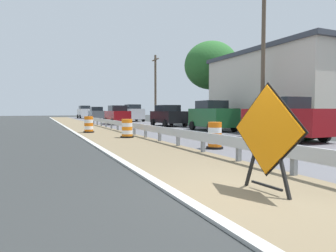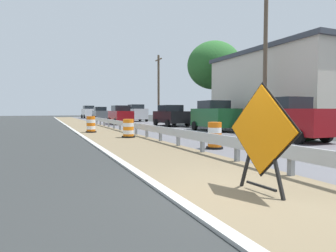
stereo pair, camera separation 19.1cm
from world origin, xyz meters
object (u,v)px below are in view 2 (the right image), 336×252
Objects in this scene: traffic_barrel_nearest at (215,137)px; traffic_barrel_mid at (91,125)px; warning_sign_diamond at (261,134)px; utility_pole_near at (265,56)px; car_lead_far_lane at (88,112)px; car_mid_far_lane at (171,116)px; car_trailing_near_lane at (136,113)px; utility_pole_mid at (159,88)px; traffic_barrel_close at (128,129)px; car_distant_a at (215,116)px; car_trailing_far_lane at (120,115)px; car_lead_near_lane at (100,113)px; car_distant_c at (286,119)px.

traffic_barrel_nearest is 10.70m from traffic_barrel_mid.
traffic_barrel_mid is at bearing 106.96° from traffic_barrel_nearest.
warning_sign_diamond is 13.65m from utility_pole_near.
car_lead_far_lane reaches higher than car_mid_far_lane.
car_trailing_near_lane is at bearing 79.40° from traffic_barrel_nearest.
traffic_barrel_close is at bearing -116.25° from utility_pole_mid.
car_lead_far_lane reaches higher than car_distant_a.
traffic_barrel_nearest is at bearing -105.44° from utility_pole_mid.
utility_pole_near is at bearing -89.15° from utility_pole_mid.
traffic_barrel_nearest is (2.44, 5.50, -0.60)m from warning_sign_diamond.
car_mid_far_lane is at bearing -146.98° from car_trailing_far_lane.
traffic_barrel_nearest is at bearing -11.45° from car_trailing_near_lane.
traffic_barrel_close is 0.11× the size of utility_pole_near.
car_distant_a is at bearing -122.26° from warning_sign_diamond.
car_mid_far_lane is (3.09, -19.20, 0.00)m from car_lead_near_lane.
car_lead_far_lane is at bearing -175.90° from car_distant_c.
traffic_barrel_nearest is at bearing 178.99° from car_lead_near_lane.
car_trailing_near_lane reaches higher than car_mid_far_lane.
car_trailing_far_lane is (-0.31, -13.79, 0.00)m from car_lead_near_lane.
car_trailing_far_lane is at bearing 177.95° from car_lead_far_lane.
warning_sign_diamond is 0.43× the size of car_lead_near_lane.
traffic_barrel_nearest is 0.24× the size of car_mid_far_lane.
car_lead_far_lane is 24.25m from car_trailing_far_lane.
traffic_barrel_close is 7.46m from car_distant_a.
car_distant_c is at bearing -1.13° from car_trailing_near_lane.
utility_pole_near is (9.30, -5.77, 4.16)m from traffic_barrel_mid.
traffic_barrel_nearest is 20.75m from car_trailing_far_lane.
car_distant_a is at bearing -0.79° from car_trailing_near_lane.
utility_pole_near is (7.98, -1.32, 4.19)m from traffic_barrel_close.
traffic_barrel_nearest is 44.97m from car_lead_far_lane.
car_lead_far_lane is 1.03× the size of car_distant_a.
traffic_barrel_close is 0.23× the size of car_lead_far_lane.
car_trailing_far_lane is at bearing -149.16° from car_mid_far_lane.
warning_sign_diamond is at bearing -130.84° from utility_pole_near.
traffic_barrel_mid is (-1.32, 4.46, 0.04)m from traffic_barrel_close.
traffic_barrel_mid is 9.39m from car_mid_far_lane.
warning_sign_diamond is 0.26× the size of utility_pole_mid.
warning_sign_diamond is 1.94× the size of traffic_barrel_nearest.
car_trailing_far_lane is at bearing -179.49° from car_lead_near_lane.
utility_pole_near is (8.61, 9.96, 3.58)m from warning_sign_diamond.
car_mid_far_lane is at bearing 97.37° from utility_pole_near.
car_lead_near_lane is 30.58m from utility_pole_near.
car_trailing_far_lane is 1.15× the size of car_distant_a.
car_lead_near_lane reaches higher than traffic_barrel_close.
utility_pole_near reaches higher than car_distant_c.
car_trailing_far_lane reaches higher than traffic_barrel_close.
utility_pole_near is at bearing 16.76° from car_distant_a.
utility_pole_mid reaches higher than car_mid_far_lane.
traffic_barrel_close is 9.11m from utility_pole_near.
utility_pole_near is (1.40, -10.83, 3.67)m from car_mid_far_lane.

